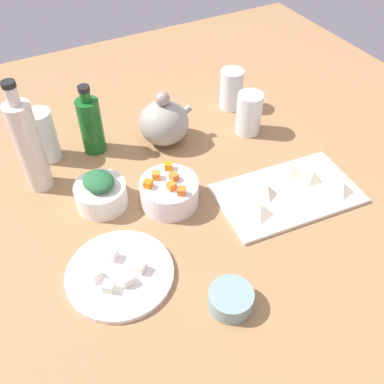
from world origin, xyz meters
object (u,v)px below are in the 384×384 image
(teapot, at_px, (164,122))
(drinking_glass_2, at_px, (231,89))
(bowl_small_side, at_px, (231,299))
(drinking_glass_0, at_px, (44,136))
(bowl_greens, at_px, (101,195))
(bottle_0, at_px, (91,124))
(plate_tofu, at_px, (120,274))
(bottle_1, at_px, (29,145))
(cutting_board, at_px, (287,194))
(drinking_glass_1, at_px, (249,113))
(bowl_carrots, at_px, (169,192))

(teapot, bearing_deg, drinking_glass_2, 13.76)
(bowl_small_side, bearing_deg, drinking_glass_0, 107.75)
(bowl_greens, height_order, bowl_small_side, bowl_greens)
(bowl_greens, distance_m, bottle_0, 0.22)
(plate_tofu, distance_m, drinking_glass_2, 0.69)
(teapot, relative_size, bottle_1, 0.54)
(bowl_greens, height_order, teapot, teapot)
(cutting_board, xyz_separation_m, drinking_glass_2, (0.08, 0.41, 0.06))
(drinking_glass_1, bearing_deg, drinking_glass_2, 79.92)
(bowl_greens, bearing_deg, plate_tofu, -100.00)
(bottle_1, bearing_deg, drinking_glass_2, 7.50)
(bowl_small_side, height_order, bottle_0, bottle_0)
(teapot, height_order, drinking_glass_2, teapot)
(bowl_small_side, xyz_separation_m, bottle_1, (-0.24, 0.52, 0.11))
(bottle_1, distance_m, drinking_glass_0, 0.12)
(plate_tofu, distance_m, drinking_glass_1, 0.60)
(bowl_carrots, bearing_deg, teapot, 67.46)
(plate_tofu, relative_size, teapot, 1.43)
(cutting_board, bearing_deg, plate_tofu, -176.35)
(drinking_glass_1, bearing_deg, bottle_1, 174.85)
(cutting_board, xyz_separation_m, bowl_carrots, (-0.27, 0.12, 0.03))
(teapot, distance_m, bottle_1, 0.36)
(teapot, height_order, drinking_glass_1, teapot)
(plate_tofu, bearing_deg, drinking_glass_1, 30.45)
(bowl_carrots, relative_size, drinking_glass_1, 1.15)
(bowl_carrots, height_order, drinking_glass_0, drinking_glass_0)
(cutting_board, height_order, drinking_glass_0, drinking_glass_0)
(cutting_board, bearing_deg, drinking_glass_2, 78.60)
(bottle_0, relative_size, drinking_glass_1, 1.62)
(cutting_board, xyz_separation_m, bowl_small_side, (-0.29, -0.20, 0.02))
(drinking_glass_2, bearing_deg, bottle_1, -172.50)
(bottle_1, bearing_deg, bottle_0, 23.66)
(bowl_greens, height_order, drinking_glass_1, drinking_glass_1)
(cutting_board, distance_m, bottle_1, 0.63)
(bowl_greens, xyz_separation_m, drinking_glass_0, (-0.07, 0.24, 0.04))
(plate_tofu, bearing_deg, bowl_carrots, 38.08)
(cutting_board, distance_m, plate_tofu, 0.45)
(bottle_0, xyz_separation_m, bottle_1, (-0.17, -0.07, 0.04))
(bowl_small_side, relative_size, drinking_glass_1, 0.73)
(plate_tofu, relative_size, bottle_1, 0.77)
(bowl_small_side, bearing_deg, bowl_carrots, 86.77)
(teapot, bearing_deg, bowl_small_side, -101.72)
(bowl_carrots, distance_m, teapot, 0.25)
(cutting_board, xyz_separation_m, bottle_0, (-0.36, 0.40, 0.08))
(bottle_0, relative_size, drinking_glass_0, 1.38)
(teapot, height_order, bottle_0, bottle_0)
(drinking_glass_0, bearing_deg, bottle_1, -114.72)
(cutting_board, relative_size, teapot, 2.19)
(plate_tofu, xyz_separation_m, drinking_glass_0, (-0.03, 0.45, 0.07))
(drinking_glass_0, relative_size, drinking_glass_1, 1.18)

